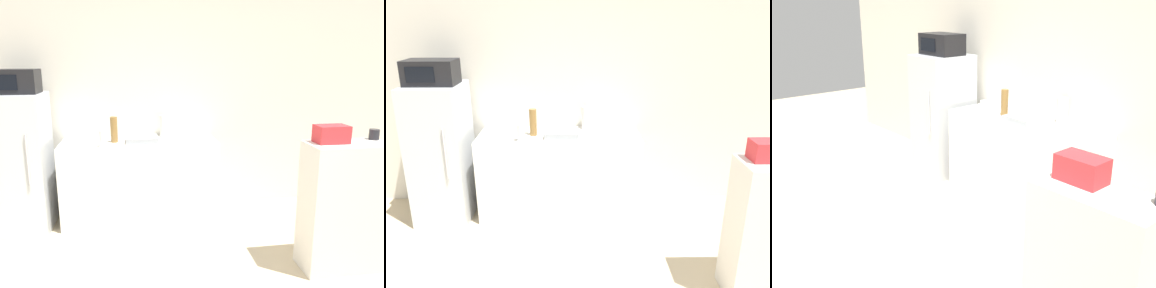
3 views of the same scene
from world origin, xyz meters
The scene contains 11 objects.
wall_back centered at (0.00, 2.98, 1.30)m, with size 8.00×0.06×2.60m, color silver.
refrigerator centered at (-1.28, 2.56, 0.74)m, with size 0.56×0.64×1.48m.
microwave centered at (-1.28, 2.56, 1.60)m, with size 0.50×0.33×0.25m.
counter centered at (-0.03, 2.64, 0.46)m, with size 1.73×0.62×0.92m, color silver.
sink_basin centered at (0.00, 2.60, 0.95)m, with size 0.35×0.29×0.06m, color #9EA3A8.
bottle_tall centered at (-0.30, 2.62, 1.06)m, with size 0.08×0.08×0.28m, color olive.
bottle_short centered at (-0.41, 2.42, 1.01)m, with size 0.08×0.08×0.18m, color silver.
shelf_cabinet centered at (1.68, 1.28, 0.57)m, with size 0.69×0.35×1.14m, color silver.
basket centered at (1.54, 1.32, 1.21)m, with size 0.27×0.17×0.15m, color red.
jar centered at (1.98, 1.38, 1.18)m, with size 0.09×0.09×0.09m, color #232328.
paper_towel_roll centered at (0.27, 2.85, 1.05)m, with size 0.10×0.10×0.26m, color white.
Camera 1 is at (-0.09, -1.51, 1.83)m, focal length 35.00 mm.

